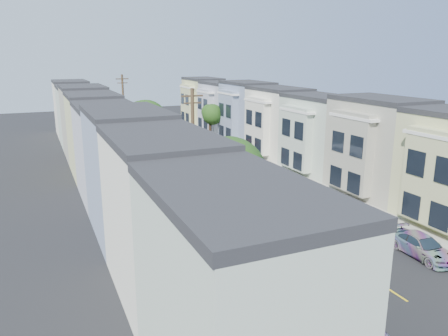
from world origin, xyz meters
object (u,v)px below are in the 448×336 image
Objects in this scene: tree_a at (307,238)px; parked_right_c at (232,154)px; fedex_truck at (244,171)px; tree_e at (118,115)px; tree_c at (180,156)px; parked_right_a at (422,246)px; utility_pole_near at (193,157)px; utility_pole_far at (124,115)px; parked_right_b at (331,202)px; tree_b at (227,175)px; parked_left_c at (213,212)px; lead_sedan at (220,164)px; parked_right_d at (208,143)px; tree_d at (145,123)px; parked_left_d at (178,182)px; tree_far_r at (212,115)px; parked_left_b at (294,280)px.

parked_right_c is at bearing 70.93° from tree_a.
tree_e is at bearing 103.27° from fedex_truck.
tree_c reaches higher than parked_right_a.
fedex_truck is at bearing 42.44° from utility_pole_near.
tree_c is at bearing -90.00° from utility_pole_far.
parked_right_c is at bearing 93.49° from parked_right_b.
tree_b reaches higher than tree_c.
parked_right_a is (11.20, -41.48, -3.96)m from tree_e.
parked_left_c is 1.19× the size of parked_right_b.
tree_e is 30.74m from parked_left_c.
lead_sedan is 12.01m from parked_right_d.
tree_c is 1.52× the size of parked_right_a.
parked_left_d is (1.40, -6.39, -4.90)m from tree_d.
tree_a reaches higher than parked_left_c.
tree_far_r is 13.55m from utility_pole_far.
tree_e reaches higher than tree_a.
parked_right_d is at bearing -118.90° from tree_far_r.
parked_left_d is (1.40, -17.63, -4.40)m from utility_pole_far.
tree_d reaches higher than tree_c.
parked_right_c is at bearing 56.58° from lead_sedan.
tree_d is 1.94× the size of parked_right_c.
tree_e is 1.68× the size of parked_right_b.
utility_pole_far is (0.00, 32.20, -0.15)m from tree_b.
utility_pole_near is 2.21× the size of parked_right_a.
utility_pole_far reaches higher than tree_e.
tree_a is 40.81m from utility_pole_far.
utility_pole_far reaches higher than tree_d.
tree_a is 17.94m from tree_c.
tree_a is 1.50× the size of parked_right_a.
tree_a is at bearing -90.00° from tree_c.
utility_pole_near reaches higher than parked_right_c.
tree_d is 27.14m from parked_left_b.
utility_pole_far is 26.79m from parked_left_c.
parked_left_b is at bearing -106.12° from tree_far_r.
tree_c is at bearing 100.81° from parked_left_b.
parked_right_b reaches higher than lead_sedan.
tree_c is 1.59× the size of parked_left_b.
tree_a is 1.38× the size of lead_sedan.
tree_b is 1.78× the size of parked_left_b.
tree_a is 23.53m from parked_left_d.
utility_pole_near is 26.00m from utility_pole_far.
tree_c is 9.09m from fedex_truck.
utility_pole_far is (0.00, 40.81, 0.57)m from tree_a.
utility_pole_far is 18.23m from parked_left_d.
parked_left_d is at bearing -85.46° from utility_pole_far.
parked_right_d is at bearing 63.19° from tree_c.
lead_sedan is 0.91× the size of parked_left_d.
parked_right_a is (3.25, -25.14, -0.00)m from lead_sedan.
tree_e is at bearing 154.20° from parked_right_d.
parked_left_b is at bearing -97.68° from lead_sedan.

